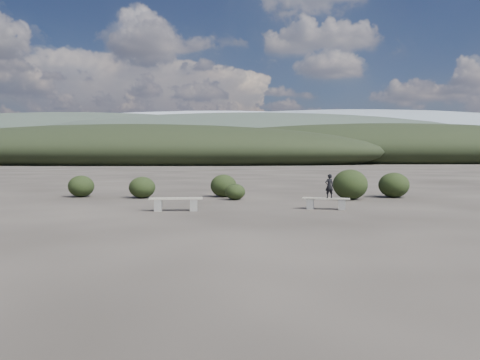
{
  "coord_description": "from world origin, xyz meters",
  "views": [
    {
      "loc": [
        0.47,
        -12.28,
        1.93
      ],
      "look_at": [
        0.15,
        3.5,
        1.1
      ],
      "focal_mm": 35.0,
      "sensor_mm": 36.0,
      "label": 1
    }
  ],
  "objects": [
    {
      "name": "shrub_a",
      "position": [
        -4.39,
        8.72,
        0.49
      ],
      "size": [
        1.19,
        1.19,
        0.97
      ],
      "primitive_type": "ellipsoid",
      "color": "black",
      "rests_on": "ground"
    },
    {
      "name": "mountain_ridges",
      "position": [
        -7.48,
        339.06,
        10.84
      ],
      "size": [
        500.0,
        400.0,
        56.0
      ],
      "color": "black",
      "rests_on": "ground"
    },
    {
      "name": "shrub_b",
      "position": [
        -0.74,
        9.42,
        0.52
      ],
      "size": [
        1.22,
        1.22,
        1.04
      ],
      "primitive_type": "ellipsoid",
      "color": "black",
      "rests_on": "ground"
    },
    {
      "name": "ground",
      "position": [
        0.0,
        0.0,
        0.0
      ],
      "size": [
        1200.0,
        1200.0,
        0.0
      ],
      "primitive_type": "plane",
      "color": "#292420",
      "rests_on": "ground"
    },
    {
      "name": "bench_right",
      "position": [
        3.21,
        4.41,
        0.25
      ],
      "size": [
        1.71,
        0.71,
        0.42
      ],
      "rotation": [
        0.0,
        0.0,
        -0.22
      ],
      "color": "slate",
      "rests_on": "ground"
    },
    {
      "name": "shrub_d",
      "position": [
        4.87,
        8.2,
        0.66
      ],
      "size": [
        1.51,
        1.51,
        1.32
      ],
      "primitive_type": "ellipsoid",
      "color": "black",
      "rests_on": "ground"
    },
    {
      "name": "shrub_c",
      "position": [
        -0.15,
        7.96,
        0.35
      ],
      "size": [
        0.88,
        0.88,
        0.7
      ],
      "primitive_type": "ellipsoid",
      "color": "black",
      "rests_on": "ground"
    },
    {
      "name": "shrub_e",
      "position": [
        7.09,
        9.23,
        0.57
      ],
      "size": [
        1.38,
        1.38,
        1.15
      ],
      "primitive_type": "ellipsoid",
      "color": "black",
      "rests_on": "ground"
    },
    {
      "name": "bench_left",
      "position": [
        -2.09,
        3.85,
        0.28
      ],
      "size": [
        1.87,
        0.56,
        0.46
      ],
      "rotation": [
        0.0,
        0.0,
        0.1
      ],
      "color": "slate",
      "rests_on": "ground"
    },
    {
      "name": "seated_person",
      "position": [
        3.31,
        4.38,
        0.84
      ],
      "size": [
        0.35,
        0.27,
        0.85
      ],
      "primitive_type": "imported",
      "rotation": [
        0.0,
        0.0,
        3.38
      ],
      "color": "black",
      "rests_on": "bench_right"
    },
    {
      "name": "shrub_f",
      "position": [
        -7.36,
        9.23,
        0.5
      ],
      "size": [
        1.18,
        1.18,
        1.0
      ],
      "primitive_type": "ellipsoid",
      "color": "black",
      "rests_on": "ground"
    }
  ]
}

